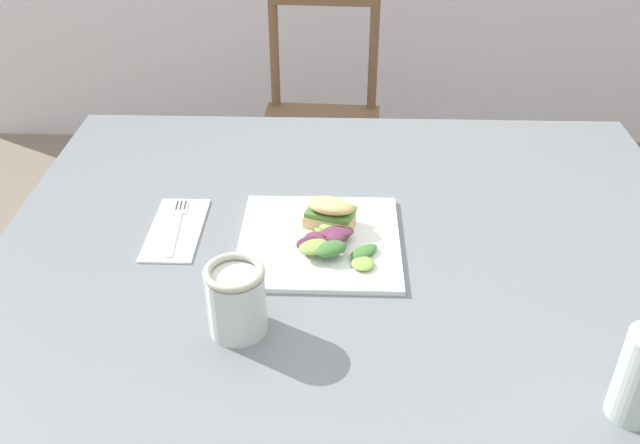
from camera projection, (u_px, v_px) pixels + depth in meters
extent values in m
cube|color=slate|center=(353.00, 242.00, 1.27)|extent=(1.31, 1.01, 0.03)
cube|color=#2D2D33|center=(133.00, 256.00, 1.86)|extent=(0.07, 0.07, 0.71)
cube|color=#2D2D33|center=(567.00, 264.00, 1.82)|extent=(0.07, 0.07, 0.71)
cylinder|color=brown|center=(265.00, 212.00, 2.30)|extent=(0.03, 0.03, 0.43)
cylinder|color=brown|center=(366.00, 217.00, 2.27)|extent=(0.03, 0.03, 0.43)
cylinder|color=brown|center=(278.00, 163.00, 2.58)|extent=(0.03, 0.03, 0.43)
cylinder|color=brown|center=(368.00, 167.00, 2.55)|extent=(0.03, 0.03, 0.43)
cube|color=brown|center=(319.00, 131.00, 2.30)|extent=(0.42, 0.42, 0.02)
cylinder|color=brown|center=(274.00, 48.00, 2.34)|extent=(0.03, 0.03, 0.42)
cylinder|color=brown|center=(374.00, 50.00, 2.32)|extent=(0.03, 0.03, 0.42)
cube|color=white|center=(319.00, 241.00, 1.24)|extent=(0.29, 0.29, 0.01)
cube|color=#DBB270|center=(329.00, 221.00, 1.27)|extent=(0.10, 0.07, 0.02)
cube|color=#518438|center=(331.00, 212.00, 1.26)|extent=(0.10, 0.08, 0.01)
ellipsoid|color=#DBB270|center=(330.00, 206.00, 1.25)|extent=(0.10, 0.08, 0.02)
ellipsoid|color=#84A84C|center=(326.00, 241.00, 1.22)|extent=(0.06, 0.06, 0.01)
ellipsoid|color=#84A84C|center=(363.00, 264.00, 1.17)|extent=(0.05, 0.05, 0.01)
ellipsoid|color=#6B9E47|center=(341.00, 230.00, 1.24)|extent=(0.04, 0.04, 0.02)
ellipsoid|color=#84A84C|center=(335.00, 229.00, 1.24)|extent=(0.06, 0.04, 0.02)
ellipsoid|color=#84A84C|center=(320.00, 248.00, 1.18)|extent=(0.06, 0.05, 0.02)
ellipsoid|color=#602D47|center=(321.00, 238.00, 1.22)|extent=(0.07, 0.05, 0.01)
ellipsoid|color=#602D47|center=(336.00, 237.00, 1.21)|extent=(0.04, 0.04, 0.01)
ellipsoid|color=#4C2338|center=(309.00, 243.00, 1.20)|extent=(0.06, 0.05, 0.02)
ellipsoid|color=#518438|center=(338.00, 233.00, 1.24)|extent=(0.06, 0.06, 0.01)
ellipsoid|color=#3D7033|center=(330.00, 249.00, 1.18)|extent=(0.07, 0.06, 0.02)
ellipsoid|color=#3D7033|center=(364.00, 252.00, 1.19)|extent=(0.06, 0.06, 0.01)
ellipsoid|color=#84A84C|center=(314.00, 247.00, 1.18)|extent=(0.07, 0.06, 0.02)
ellipsoid|color=#602D47|center=(337.00, 232.00, 1.22)|extent=(0.07, 0.05, 0.01)
ellipsoid|color=#84A84C|center=(326.00, 229.00, 1.25)|extent=(0.06, 0.06, 0.01)
cube|color=silver|center=(176.00, 229.00, 1.28)|extent=(0.10, 0.21, 0.00)
cube|color=silver|center=(174.00, 235.00, 1.26)|extent=(0.02, 0.14, 0.00)
cube|color=silver|center=(181.00, 208.00, 1.33)|extent=(0.03, 0.05, 0.00)
cube|color=#38383D|center=(185.00, 205.00, 1.34)|extent=(0.00, 0.03, 0.00)
cube|color=#38383D|center=(181.00, 205.00, 1.34)|extent=(0.00, 0.03, 0.00)
cube|color=#38383D|center=(177.00, 205.00, 1.34)|extent=(0.00, 0.03, 0.00)
cylinder|color=#472819|center=(637.00, 388.00, 0.89)|extent=(0.06, 0.06, 0.10)
cylinder|color=gold|center=(237.00, 308.00, 1.03)|extent=(0.08, 0.08, 0.08)
cylinder|color=silver|center=(237.00, 303.00, 1.03)|extent=(0.09, 0.09, 0.10)
torus|color=#B7B29E|center=(234.00, 272.00, 0.99)|extent=(0.09, 0.09, 0.01)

